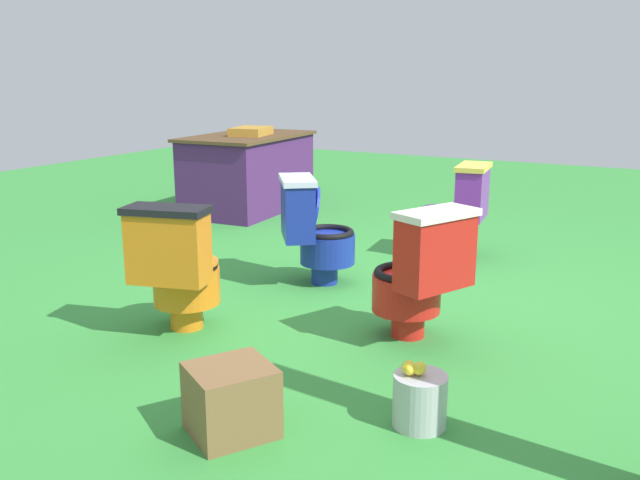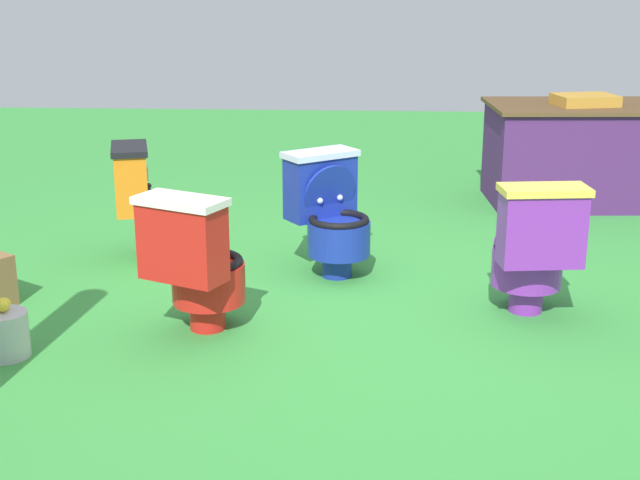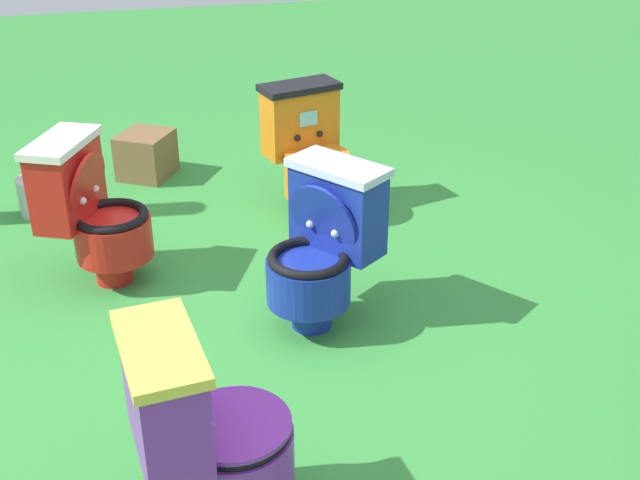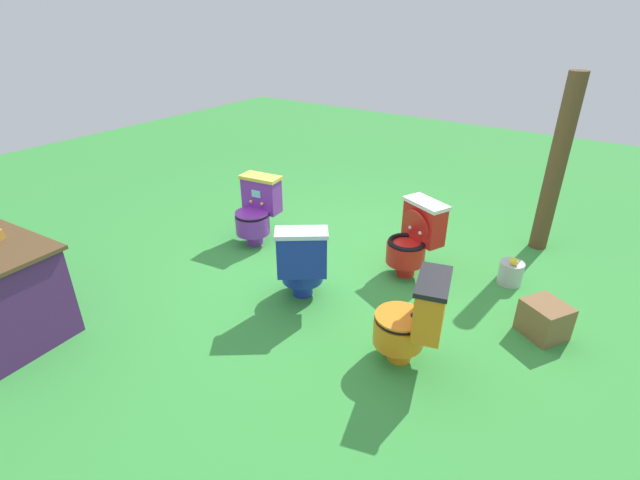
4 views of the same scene
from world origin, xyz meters
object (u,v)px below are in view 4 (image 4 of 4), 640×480
at_px(toilet_purple, 257,210).
at_px(toilet_orange, 413,319).
at_px(wooden_post, 556,166).
at_px(small_crate, 544,319).
at_px(toilet_blue, 302,262).
at_px(toilet_red, 414,238).
at_px(lemon_bucket, 511,272).

distance_m(toilet_purple, toilet_orange, 2.36).
relative_size(toilet_purple, wooden_post, 0.40).
height_order(toilet_purple, wooden_post, wooden_post).
bearing_deg(toilet_purple, small_crate, 173.80).
height_order(toilet_blue, wooden_post, wooden_post).
relative_size(toilet_orange, toilet_red, 1.00).
bearing_deg(toilet_purple, toilet_blue, 142.59).
xyz_separation_m(toilet_orange, toilet_red, (0.52, -1.18, 0.00)).
xyz_separation_m(small_crate, lemon_bucket, (0.41, -0.63, -0.02)).
bearing_deg(lemon_bucket, toilet_blue, 41.84).
distance_m(toilet_blue, small_crate, 2.01).
bearing_deg(toilet_red, toilet_orange, 138.23).
height_order(wooden_post, lemon_bucket, wooden_post).
bearing_deg(toilet_red, wooden_post, -100.91).
bearing_deg(toilet_red, lemon_bucket, -134.18).
bearing_deg(lemon_bucket, small_crate, 123.13).
xyz_separation_m(toilet_orange, lemon_bucket, (-0.33, -1.51, -0.25)).
xyz_separation_m(toilet_orange, small_crate, (-0.75, -0.88, -0.23)).
xyz_separation_m(toilet_purple, wooden_post, (-2.60, -1.62, 0.54)).
distance_m(toilet_purple, lemon_bucket, 2.64).
distance_m(toilet_orange, lemon_bucket, 1.57).
height_order(toilet_orange, wooden_post, wooden_post).
bearing_deg(toilet_purple, wooden_post, -155.05).
bearing_deg(toilet_orange, wooden_post, -24.39).
relative_size(toilet_purple, toilet_blue, 1.00).
relative_size(wooden_post, small_crate, 5.77).
xyz_separation_m(toilet_red, wooden_post, (-0.91, -1.28, 0.54)).
relative_size(toilet_orange, small_crate, 2.30).
xyz_separation_m(toilet_purple, lemon_bucket, (-2.54, -0.67, -0.25)).
xyz_separation_m(toilet_blue, wooden_post, (-1.52, -2.26, 0.54)).
relative_size(toilet_purple, toilet_orange, 1.00).
distance_m(toilet_purple, wooden_post, 3.11).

